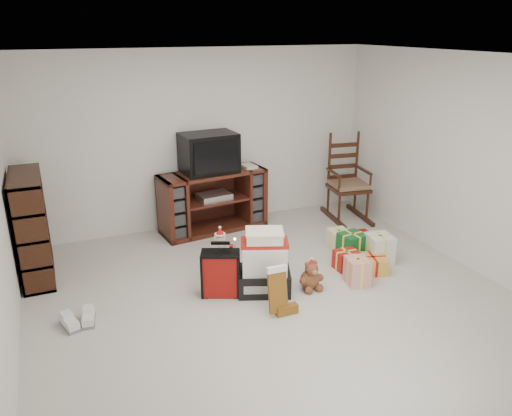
{
  "coord_description": "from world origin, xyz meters",
  "views": [
    {
      "loc": [
        -2.02,
        -4.17,
        2.77
      ],
      "look_at": [
        0.02,
        0.6,
        0.87
      ],
      "focal_mm": 35.0,
      "sensor_mm": 36.0,
      "label": 1
    }
  ],
  "objects": [
    {
      "name": "mrs_claus_figurine",
      "position": [
        -0.32,
        0.86,
        0.23
      ],
      "size": [
        0.29,
        0.27,
        0.59
      ],
      "color": "#AB1412",
      "rests_on": "floor"
    },
    {
      "name": "teddy_bear",
      "position": [
        0.47,
        0.12,
        0.15
      ],
      "size": [
        0.23,
        0.2,
        0.33
      ],
      "color": "brown",
      "rests_on": "floor"
    },
    {
      "name": "santa_figurine",
      "position": [
        0.21,
        0.67,
        0.21
      ],
      "size": [
        0.26,
        0.25,
        0.54
      ],
      "color": "#AB1412",
      "rests_on": "floor"
    },
    {
      "name": "room",
      "position": [
        0.0,
        0.0,
        1.25
      ],
      "size": [
        5.01,
        5.01,
        2.51
      ],
      "color": "beige",
      "rests_on": "ground"
    },
    {
      "name": "gift_pile",
      "position": [
        -0.02,
        0.28,
        0.31
      ],
      "size": [
        0.67,
        0.58,
        0.71
      ],
      "rotation": [
        0.0,
        0.0,
        -0.37
      ],
      "color": "black",
      "rests_on": "floor"
    },
    {
      "name": "red_suitcase",
      "position": [
        -0.48,
        0.39,
        0.26
      ],
      "size": [
        0.44,
        0.34,
        0.59
      ],
      "rotation": [
        0.0,
        0.0,
        -0.4
      ],
      "color": "maroon",
      "rests_on": "floor"
    },
    {
      "name": "stocking",
      "position": [
        -0.09,
        -0.2,
        0.27
      ],
      "size": [
        0.25,
        0.11,
        0.54
      ],
      "primitive_type": null,
      "rotation": [
        0.0,
        0.0,
        -0.02
      ],
      "color": "#0C6D1C",
      "rests_on": "floor"
    },
    {
      "name": "sneaker_pair",
      "position": [
        -1.96,
        0.38,
        0.05
      ],
      "size": [
        0.35,
        0.3,
        0.1
      ],
      "rotation": [
        0.0,
        0.0,
        0.12
      ],
      "color": "silver",
      "rests_on": "floor"
    },
    {
      "name": "bookshelf",
      "position": [
        -2.3,
        1.65,
        0.59
      ],
      "size": [
        0.34,
        1.01,
        1.23
      ],
      "color": "#37190F",
      "rests_on": "floor"
    },
    {
      "name": "gift_cluster",
      "position": [
        1.32,
        0.48,
        0.14
      ],
      "size": [
        0.81,
        1.18,
        0.28
      ],
      "color": "#A61813",
      "rests_on": "floor"
    },
    {
      "name": "tv_stand",
      "position": [
        0.04,
        2.2,
        0.43
      ],
      "size": [
        1.55,
        0.71,
        0.86
      ],
      "rotation": [
        0.0,
        0.0,
        0.12
      ],
      "color": "#4B1A15",
      "rests_on": "floor"
    },
    {
      "name": "rocking_chair",
      "position": [
        2.04,
        1.88,
        0.46
      ],
      "size": [
        0.65,
        0.95,
        1.33
      ],
      "rotation": [
        0.0,
        0.0,
        -0.14
      ],
      "color": "#37190F",
      "rests_on": "floor"
    },
    {
      "name": "crt_television",
      "position": [
        0.01,
        2.22,
        1.13
      ],
      "size": [
        0.77,
        0.58,
        0.54
      ],
      "rotation": [
        0.0,
        0.0,
        0.07
      ],
      "color": "black",
      "rests_on": "tv_stand"
    }
  ]
}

